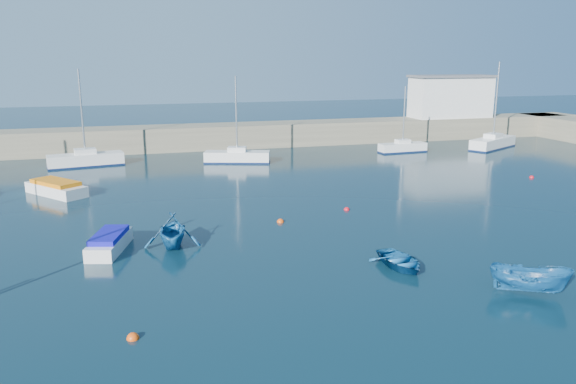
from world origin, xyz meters
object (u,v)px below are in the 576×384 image
object	(u,v)px
harbor_office	(451,97)
dinghy_left	(172,230)
dinghy_right	(530,280)
motorboat_1	(110,242)
motorboat_2	(56,188)
dinghy_center	(400,261)
sailboat_8	(493,142)
sailboat_7	(403,147)
sailboat_5	(86,159)
sailboat_6	(237,156)

from	to	relation	value
harbor_office	dinghy_left	world-z (taller)	harbor_office
dinghy_right	motorboat_1	bearing A→B (deg)	94.00
motorboat_2	dinghy_left	bearing A→B (deg)	-101.36
dinghy_left	dinghy_right	size ratio (longest dim) A/B	1.04
motorboat_2	dinghy_left	distance (m)	16.31
harbor_office	dinghy_center	distance (m)	48.42
sailboat_8	motorboat_1	xyz separation A→B (m)	(-41.01, -24.23, -0.20)
sailboat_7	dinghy_left	distance (m)	36.46
sailboat_7	motorboat_1	distance (m)	38.75
dinghy_center	motorboat_1	bearing A→B (deg)	149.09
sailboat_5	dinghy_center	world-z (taller)	sailboat_5
sailboat_8	harbor_office	bearing A→B (deg)	-28.08
sailboat_7	dinghy_right	distance (m)	37.58
sailboat_6	dinghy_center	bearing A→B (deg)	-158.16
motorboat_1	sailboat_8	bearing A→B (deg)	46.37
sailboat_5	sailboat_8	xyz separation A→B (m)	(43.70, -1.37, 0.00)
sailboat_8	motorboat_1	world-z (taller)	sailboat_8
motorboat_2	dinghy_right	size ratio (longest dim) A/B	1.58
motorboat_1	sailboat_5	bearing A→B (deg)	111.78
sailboat_8	dinghy_right	distance (m)	42.15
harbor_office	motorboat_2	size ratio (longest dim) A/B	1.87
sailboat_7	motorboat_2	size ratio (longest dim) A/B	1.32
sailboat_7	harbor_office	bearing A→B (deg)	-55.03
dinghy_center	dinghy_left	world-z (taller)	dinghy_left
sailboat_8	motorboat_1	size ratio (longest dim) A/B	2.24
dinghy_right	sailboat_8	bearing A→B (deg)	2.15
harbor_office	dinghy_right	size ratio (longest dim) A/B	2.96
motorboat_1	dinghy_left	distance (m)	3.35
sailboat_5	dinghy_left	xyz separation A→B (m)	(6.00, -25.90, 0.27)
dinghy_center	dinghy_left	distance (m)	12.20
sailboat_6	dinghy_left	size ratio (longest dim) A/B	2.37
sailboat_6	dinghy_right	size ratio (longest dim) A/B	2.48
dinghy_right	sailboat_7	bearing A→B (deg)	16.72
harbor_office	dinghy_right	xyz separation A→B (m)	(-23.09, -44.25, -4.45)
motorboat_1	dinghy_left	world-z (taller)	dinghy_left
harbor_office	dinghy_left	bearing A→B (deg)	-138.17
sailboat_8	motorboat_2	size ratio (longest dim) A/B	1.79
sailboat_7	dinghy_center	world-z (taller)	sailboat_7
sailboat_6	motorboat_1	xyz separation A→B (m)	(-11.46, -23.50, -0.15)
sailboat_6	sailboat_5	bearing A→B (deg)	98.96
harbor_office	sailboat_7	world-z (taller)	harbor_office
sailboat_8	sailboat_6	bearing A→B (deg)	62.43
sailboat_5	sailboat_6	world-z (taller)	sailboat_5
motorboat_1	dinghy_right	distance (m)	20.86
sailboat_7	sailboat_5	bearing A→B (deg)	84.76
dinghy_right	dinghy_left	bearing A→B (deg)	89.26
harbor_office	dinghy_center	xyz separation A→B (m)	(-27.08, -39.85, -4.77)
sailboat_8	dinghy_center	xyz separation A→B (m)	(-27.23, -30.77, -0.33)
sailboat_6	dinghy_center	xyz separation A→B (m)	(2.32, -30.04, -0.28)
sailboat_5	motorboat_2	size ratio (longest dim) A/B	1.69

